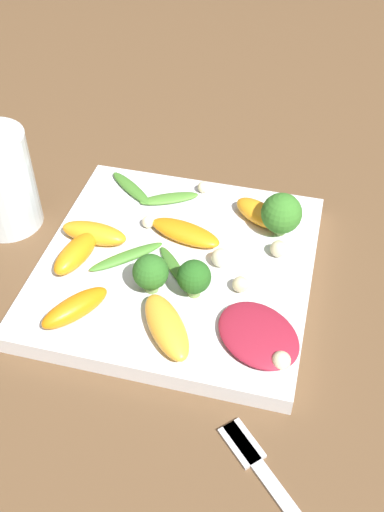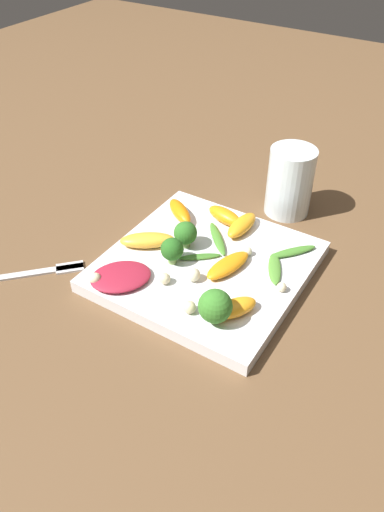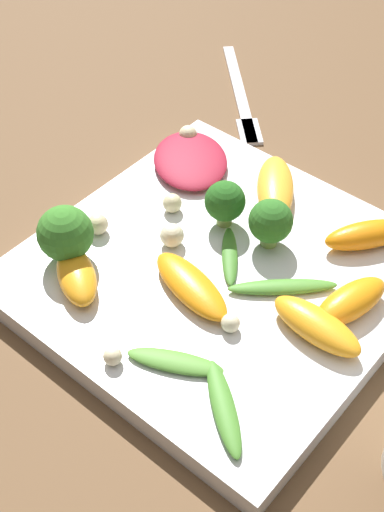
% 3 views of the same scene
% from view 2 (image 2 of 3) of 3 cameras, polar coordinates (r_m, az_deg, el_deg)
% --- Properties ---
extents(ground_plane, '(2.40, 2.40, 0.00)m').
position_cam_2_polar(ground_plane, '(0.72, 1.62, -1.75)').
color(ground_plane, brown).
extents(plate, '(0.27, 0.27, 0.02)m').
position_cam_2_polar(plate, '(0.71, 1.63, -1.16)').
color(plate, white).
rests_on(plate, ground_plane).
extents(drinking_glass, '(0.07, 0.07, 0.11)m').
position_cam_2_polar(drinking_glass, '(0.82, 11.13, 8.34)').
color(drinking_glass, silver).
rests_on(drinking_glass, ground_plane).
extents(fork, '(0.13, 0.14, 0.01)m').
position_cam_2_polar(fork, '(0.74, -17.50, -1.75)').
color(fork, silver).
rests_on(fork, ground_plane).
extents(radicchio_leaf_0, '(0.10, 0.10, 0.01)m').
position_cam_2_polar(radicchio_leaf_0, '(0.68, -8.15, -2.34)').
color(radicchio_leaf_0, maroon).
rests_on(radicchio_leaf_0, plate).
extents(orange_segment_0, '(0.07, 0.06, 0.02)m').
position_cam_2_polar(orange_segment_0, '(0.78, -1.39, 5.12)').
color(orange_segment_0, orange).
rests_on(orange_segment_0, plate).
extents(orange_segment_1, '(0.03, 0.07, 0.02)m').
position_cam_2_polar(orange_segment_1, '(0.76, 5.72, 3.52)').
color(orange_segment_1, orange).
rests_on(orange_segment_1, plate).
extents(orange_segment_2, '(0.08, 0.07, 0.02)m').
position_cam_2_polar(orange_segment_2, '(0.73, -5.14, 1.82)').
color(orange_segment_2, '#FCAD33').
rests_on(orange_segment_2, plate).
extents(orange_segment_3, '(0.05, 0.06, 0.02)m').
position_cam_2_polar(orange_segment_3, '(0.62, 4.92, -5.92)').
color(orange_segment_3, orange).
rests_on(orange_segment_3, plate).
extents(orange_segment_4, '(0.07, 0.04, 0.02)m').
position_cam_2_polar(orange_segment_4, '(0.77, 3.79, 4.60)').
color(orange_segment_4, orange).
rests_on(orange_segment_4, plate).
extents(orange_segment_5, '(0.05, 0.08, 0.02)m').
position_cam_2_polar(orange_segment_5, '(0.69, 4.25, -0.93)').
color(orange_segment_5, orange).
rests_on(orange_segment_5, plate).
extents(broccoli_floret_0, '(0.04, 0.04, 0.05)m').
position_cam_2_polar(broccoli_floret_0, '(0.60, 2.66, -5.77)').
color(broccoli_floret_0, '#84AD5B').
rests_on(broccoli_floret_0, plate).
extents(broccoli_floret_1, '(0.03, 0.03, 0.04)m').
position_cam_2_polar(broccoli_floret_1, '(0.72, -0.75, 2.59)').
color(broccoli_floret_1, '#7A9E51').
rests_on(broccoli_floret_1, plate).
extents(broccoli_floret_2, '(0.03, 0.03, 0.04)m').
position_cam_2_polar(broccoli_floret_2, '(0.69, -2.28, 0.72)').
color(broccoli_floret_2, '#7A9E51').
rests_on(broccoli_floret_2, plate).
extents(arugula_sprig_0, '(0.05, 0.05, 0.01)m').
position_cam_2_polar(arugula_sprig_0, '(0.71, 1.02, 0.07)').
color(arugula_sprig_0, '#3D7528').
rests_on(arugula_sprig_0, plate).
extents(arugula_sprig_1, '(0.07, 0.07, 0.01)m').
position_cam_2_polar(arugula_sprig_1, '(0.74, 2.93, 2.02)').
color(arugula_sprig_1, '#47842D').
rests_on(arugula_sprig_1, plate).
extents(arugula_sprig_2, '(0.04, 0.07, 0.01)m').
position_cam_2_polar(arugula_sprig_2, '(0.70, 9.42, -1.40)').
color(arugula_sprig_2, '#518E33').
rests_on(arugula_sprig_2, plate).
extents(arugula_sprig_3, '(0.06, 0.07, 0.01)m').
position_cam_2_polar(arugula_sprig_3, '(0.73, 11.44, 0.50)').
color(arugula_sprig_3, '#47842D').
rests_on(arugula_sprig_3, plate).
extents(macadamia_nut_0, '(0.01, 0.01, 0.01)m').
position_cam_2_polar(macadamia_nut_0, '(0.71, 6.34, 0.55)').
color(macadamia_nut_0, beige).
rests_on(macadamia_nut_0, plate).
extents(macadamia_nut_1, '(0.02, 0.02, 0.02)m').
position_cam_2_polar(macadamia_nut_1, '(0.67, -11.01, -2.56)').
color(macadamia_nut_1, beige).
rests_on(macadamia_nut_1, plate).
extents(macadamia_nut_2, '(0.02, 0.02, 0.02)m').
position_cam_2_polar(macadamia_nut_2, '(0.62, -0.30, -5.88)').
color(macadamia_nut_2, beige).
rests_on(macadamia_nut_2, plate).
extents(macadamia_nut_3, '(0.02, 0.02, 0.02)m').
position_cam_2_polar(macadamia_nut_3, '(0.66, -3.15, -2.60)').
color(macadamia_nut_3, beige).
rests_on(macadamia_nut_3, plate).
extents(macadamia_nut_4, '(0.02, 0.02, 0.02)m').
position_cam_2_polar(macadamia_nut_4, '(0.67, 0.16, -2.15)').
color(macadamia_nut_4, beige).
rests_on(macadamia_nut_4, plate).
extents(macadamia_nut_5, '(0.01, 0.01, 0.01)m').
position_cam_2_polar(macadamia_nut_5, '(0.66, 10.10, -3.69)').
color(macadamia_nut_5, beige).
rests_on(macadamia_nut_5, plate).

